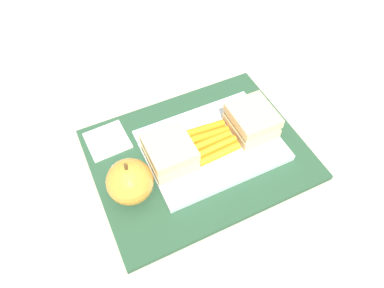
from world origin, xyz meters
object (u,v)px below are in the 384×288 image
(food_tray, at_px, (211,145))
(carrot_sticks_bundle, at_px, (212,141))
(sandwich_half_left, at_px, (252,120))
(sandwich_half_right, at_px, (169,152))
(apple, at_px, (130,182))
(paper_napkin, at_px, (107,141))

(food_tray, height_order, carrot_sticks_bundle, carrot_sticks_bundle)
(sandwich_half_left, height_order, sandwich_half_right, same)
(sandwich_half_right, height_order, apple, apple)
(sandwich_half_right, distance_m, carrot_sticks_bundle, 0.08)
(food_tray, bearing_deg, sandwich_half_left, 180.00)
(apple, bearing_deg, food_tray, -170.31)
(apple, distance_m, paper_napkin, 0.12)
(sandwich_half_left, bearing_deg, apple, 6.48)
(food_tray, distance_m, carrot_sticks_bundle, 0.01)
(food_tray, relative_size, sandwich_half_left, 2.88)
(sandwich_half_right, relative_size, paper_napkin, 1.14)
(carrot_sticks_bundle, relative_size, paper_napkin, 1.13)
(sandwich_half_right, xyz_separation_m, apple, (0.08, 0.03, 0.00))
(sandwich_half_right, xyz_separation_m, paper_napkin, (0.08, -0.09, -0.03))
(sandwich_half_right, distance_m, paper_napkin, 0.13)
(sandwich_half_left, xyz_separation_m, apple, (0.23, 0.03, 0.00))
(apple, bearing_deg, sandwich_half_right, -161.02)
(apple, height_order, paper_napkin, apple)
(sandwich_half_right, distance_m, apple, 0.08)
(food_tray, relative_size, apple, 2.75)
(food_tray, bearing_deg, apple, 9.69)
(sandwich_half_right, height_order, carrot_sticks_bundle, sandwich_half_right)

